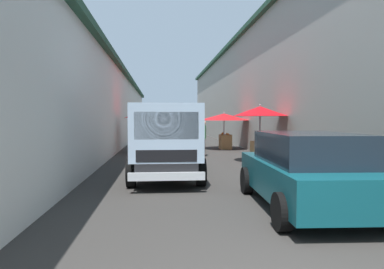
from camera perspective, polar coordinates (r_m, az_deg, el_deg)
ground at (r=16.16m, az=-0.54°, el=-3.43°), size 90.00×90.00×0.00m
building_left_whitewash at (r=19.09m, az=-22.60°, el=4.20°), size 49.80×7.50×4.57m
building_right_concrete at (r=20.16m, az=19.20°, el=7.38°), size 49.80×7.50×6.83m
fruit_stall_near_right at (r=17.54m, az=-7.40°, el=2.53°), size 2.37×2.37×2.21m
fruit_stall_far_right at (r=19.14m, az=5.40°, el=2.43°), size 2.82×2.82×2.08m
fruit_stall_mid_lane at (r=13.52m, az=11.30°, el=2.62°), size 2.14×2.14×2.28m
hatchback_car at (r=6.86m, az=18.56°, el=-5.66°), size 4.00×2.10×1.45m
delivery_truck at (r=9.25m, az=-4.35°, el=-1.52°), size 4.94×2.03×2.08m
vendor_by_crates at (r=15.42m, az=1.93°, el=-0.22°), size 0.63×0.30×1.63m
parked_scooter at (r=12.10m, az=-7.55°, el=-3.37°), size 1.67×0.56×1.14m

